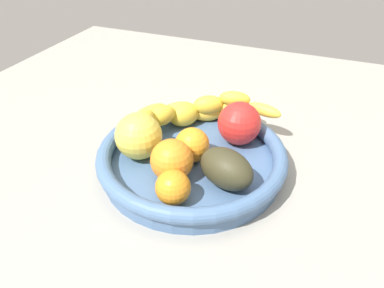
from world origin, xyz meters
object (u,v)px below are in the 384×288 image
object	(u,v)px
fruit_bowl	(192,158)
banana_draped_right	(186,111)
banana_draped_left	(207,110)
avocado_dark	(226,169)
tomato_red	(239,123)
apple_yellow	(139,136)
orange_mid_left	(173,187)
orange_mid_right	(172,160)
orange_front	(192,145)

from	to	relation	value
fruit_bowl	banana_draped_right	world-z (taller)	banana_draped_right
banana_draped_right	fruit_bowl	bearing A→B (deg)	117.80
fruit_bowl	banana_draped_left	size ratio (longest dim) A/B	1.25
avocado_dark	tomato_red	bearing A→B (deg)	-82.89
apple_yellow	banana_draped_right	bearing A→B (deg)	-108.87
avocado_dark	apple_yellow	size ratio (longest dim) A/B	1.16
banana_draped_left	tomato_red	size ratio (longest dim) A/B	3.32
orange_mid_left	apple_yellow	bearing A→B (deg)	-39.63
orange_mid_left	avocado_dark	bearing A→B (deg)	-132.15
orange_mid_right	avocado_dark	distance (cm)	8.15
orange_mid_left	avocado_dark	xyz separation A→B (cm)	(-5.69, -6.28, 0.37)
fruit_bowl	orange_mid_right	distance (cm)	6.26
orange_mid_right	apple_yellow	size ratio (longest dim) A/B	0.85
banana_draped_left	banana_draped_right	world-z (taller)	banana_draped_right
banana_draped_right	orange_mid_right	distance (cm)	14.55
orange_mid_right	avocado_dark	xyz separation A→B (cm)	(-8.00, -1.56, -0.36)
orange_front	tomato_red	world-z (taller)	tomato_red
avocado_dark	apple_yellow	xyz separation A→B (cm)	(15.26, -1.65, 0.94)
banana_draped_right	avocado_dark	world-z (taller)	banana_draped_right
banana_draped_right	orange_mid_left	world-z (taller)	banana_draped_right
banana_draped_left	avocado_dark	size ratio (longest dim) A/B	2.78
tomato_red	banana_draped_right	bearing A→B (deg)	-5.19
tomato_red	banana_draped_left	bearing A→B (deg)	-27.24
orange_mid_right	apple_yellow	world-z (taller)	apple_yellow
avocado_dark	orange_mid_right	bearing A→B (deg)	11.00
fruit_bowl	tomato_red	size ratio (longest dim) A/B	4.15
orange_mid_right	avocado_dark	bearing A→B (deg)	-169.00
fruit_bowl	banana_draped_right	bearing A→B (deg)	-62.20
banana_draped_left	tomato_red	world-z (taller)	tomato_red
banana_draped_right	orange_mid_left	bearing A→B (deg)	107.23
orange_mid_right	tomato_red	distance (cm)	14.74
apple_yellow	orange_mid_left	bearing A→B (deg)	140.37
banana_draped_right	orange_front	distance (cm)	9.92
banana_draped_right	orange_mid_left	distance (cm)	19.75
banana_draped_left	apple_yellow	bearing A→B (deg)	64.34
banana_draped_left	orange_mid_right	size ratio (longest dim) A/B	3.79
fruit_bowl	banana_draped_right	xyz separation A→B (cm)	(4.59, -8.70, 3.16)
fruit_bowl	tomato_red	xyz separation A→B (cm)	(-5.49, -7.79, 3.43)
banana_draped_left	orange_front	distance (cm)	11.72
orange_mid_left	orange_mid_right	world-z (taller)	orange_mid_right
banana_draped_right	apple_yellow	bearing A→B (deg)	71.13
banana_draped_right	orange_front	size ratio (longest dim) A/B	3.16
orange_front	apple_yellow	distance (cm)	8.62
orange_mid_left	tomato_red	world-z (taller)	tomato_red
orange_mid_left	apple_yellow	size ratio (longest dim) A/B	0.66
fruit_bowl	orange_front	size ratio (longest dim) A/B	5.45
fruit_bowl	orange_mid_left	size ratio (longest dim) A/B	6.11
fruit_bowl	orange_mid_left	bearing A→B (deg)	97.06
banana_draped_right	apple_yellow	size ratio (longest dim) A/B	2.33
fruit_bowl	apple_yellow	xyz separation A→B (cm)	(8.32, 2.21, 3.55)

